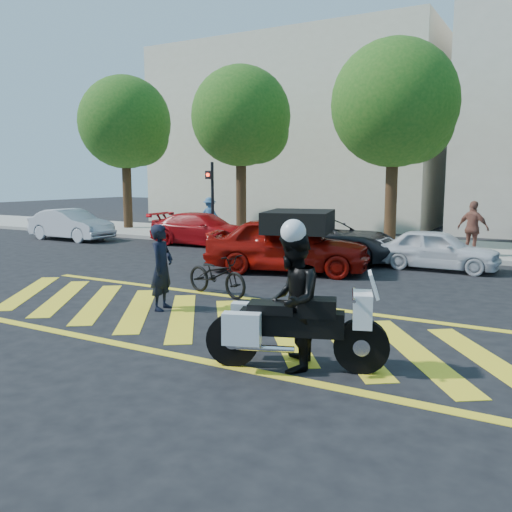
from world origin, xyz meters
The scene contains 19 objects.
ground centered at (0.00, 0.00, 0.00)m, with size 90.00×90.00×0.00m, color black.
sidewalk centered at (0.00, 12.00, 0.07)m, with size 60.00×5.00×0.15m, color #9E998E.
crosswalk centered at (-0.04, 0.00, 0.00)m, with size 12.33×4.00×0.01m.
building_left centered at (-8.00, 21.00, 5.00)m, with size 16.00×8.00×10.00m, color beige.
tree_far_left centered at (-12.87, 12.06, 5.05)m, with size 4.40×4.40×7.41m.
tree_left centered at (-6.37, 12.06, 4.99)m, with size 4.20×4.20×7.26m.
tree_center centered at (0.13, 12.06, 5.10)m, with size 4.60×4.60×7.56m.
signal_pole centered at (-6.50, 9.74, 1.92)m, with size 0.28×0.43×3.20m.
officer_bike centered at (-1.26, 0.24, 0.85)m, with size 0.62×0.41×1.71m, color black.
bicycle centered at (-1.03, 1.86, 0.47)m, with size 0.62×1.79×0.94m, color black.
police_motorcycle centered at (2.48, -1.54, 0.60)m, with size 2.42×1.26×1.11m.
officer_moto centered at (2.46, -1.53, 0.96)m, with size 0.93×0.73×1.91m, color black.
red_convertible centered at (-0.98, 5.32, 0.77)m, with size 1.82×4.52×1.54m, color #910C06.
parked_far_left centered at (-12.30, 7.80, 0.64)m, with size 1.36×3.90×1.29m, color #B6B8BF.
parked_left centered at (-6.41, 9.01, 0.63)m, with size 1.76×4.32×1.25m, color #AE0A0F.
parked_mid_left centered at (-0.90, 7.80, 0.67)m, with size 2.23×4.84×1.35m, color black.
parked_mid_right centered at (2.55, 7.80, 0.58)m, with size 1.37×3.41×1.16m, color silver.
pedestrian_left centered at (-7.97, 11.76, 0.94)m, with size 1.02×0.59×1.58m, color #34618F.
pedestrian_right centered at (3.17, 10.07, 1.02)m, with size 1.02×0.42×1.74m, color #955643.
Camera 1 is at (5.58, -8.06, 2.64)m, focal length 38.00 mm.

